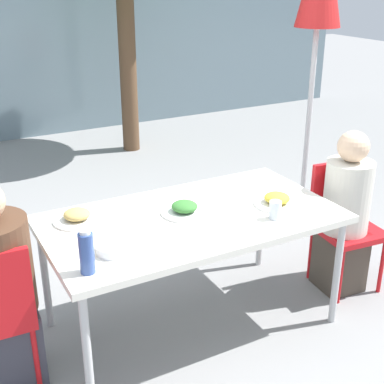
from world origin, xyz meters
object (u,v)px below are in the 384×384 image
Objects in this scene: chair_right at (343,216)px; person_right at (345,217)px; bottle at (87,252)px; drinking_cup at (275,210)px; salad_bowl at (114,248)px.

chair_right is 0.76× the size of person_right.
bottle reaches higher than chair_right.
drinking_cup is at bearing 21.85° from chair_right.
bottle is at bearing 12.10° from person_right.
bottle is 2.08× the size of drinking_cup.
chair_right is 1.94m from bottle.
chair_right is 4.71× the size of salad_bowl.
bottle is 1.21× the size of salad_bowl.
bottle reaches higher than salad_bowl.
salad_bowl is (-0.95, 0.07, -0.03)m from drinking_cup.
drinking_cup is (-0.70, -0.14, 0.26)m from person_right.
chair_right is 3.90× the size of bottle.
chair_right is at bearing 8.42° from bottle.
chair_right is 1.73m from salad_bowl.
bottle is 0.23m from salad_bowl.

